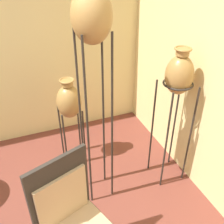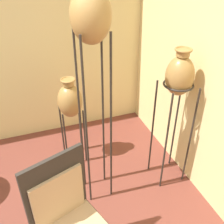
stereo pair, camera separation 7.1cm
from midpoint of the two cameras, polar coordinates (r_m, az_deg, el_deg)
The scene contains 4 objects.
vase_stand_tall at distance 2.08m, azimuth -5.41°, elevation 18.93°, with size 0.32×0.32×2.18m.
vase_stand_medium at distance 2.57m, azimuth 13.55°, elevation 7.13°, with size 0.31×0.31×1.54m.
vase_stand_short at distance 2.99m, azimuth -10.01°, elevation 2.12°, with size 0.28×0.28×1.10m.
chair at distance 2.10m, azimuth -9.68°, elevation -22.06°, with size 0.64×0.63×1.12m.
Camera 1 is at (0.46, -1.12, 2.31)m, focal length 42.00 mm.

